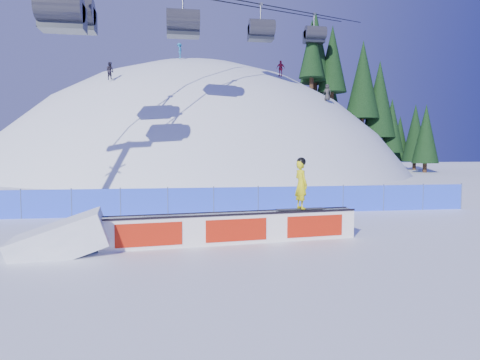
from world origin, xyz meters
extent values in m
plane|color=white|center=(0.00, 0.00, 0.00)|extent=(160.00, 160.00, 0.00)
sphere|color=white|center=(0.00, 42.00, -18.00)|extent=(64.00, 64.00, 64.00)
cylinder|color=#372316|center=(13.54, 44.28, 11.50)|extent=(0.50, 0.50, 1.40)
cone|color=black|center=(13.54, 44.28, 15.86)|extent=(3.31, 3.31, 7.52)
cylinder|color=#372316|center=(15.97, 43.90, 10.27)|extent=(0.50, 0.50, 1.40)
cone|color=black|center=(15.97, 43.90, 14.13)|extent=(2.88, 2.88, 6.54)
cylinder|color=#372316|center=(18.27, 41.22, 8.86)|extent=(0.50, 0.50, 1.40)
cone|color=black|center=(18.27, 41.22, 12.99)|extent=(3.11, 3.11, 7.06)
cylinder|color=#372316|center=(18.30, 40.62, 8.82)|extent=(0.50, 0.50, 1.40)
cone|color=black|center=(18.30, 40.62, 13.45)|extent=(3.55, 3.55, 8.06)
cylinder|color=#372316|center=(20.27, 38.43, 7.10)|extent=(0.50, 0.50, 1.40)
cone|color=black|center=(20.27, 38.43, 11.65)|extent=(3.47, 3.47, 7.89)
cylinder|color=#372316|center=(23.61, 43.93, 4.11)|extent=(0.50, 0.50, 1.40)
cone|color=black|center=(23.61, 43.93, 7.75)|extent=(2.68, 2.68, 6.08)
cylinder|color=#372316|center=(22.89, 36.38, 4.25)|extent=(0.50, 0.50, 1.40)
cone|color=black|center=(22.89, 36.38, 8.48)|extent=(3.19, 3.19, 7.26)
cylinder|color=#372316|center=(25.17, 42.57, 2.35)|extent=(0.50, 0.50, 1.40)
cone|color=black|center=(25.17, 42.57, 6.34)|extent=(2.98, 2.98, 6.77)
cylinder|color=#372316|center=(27.32, 36.03, 0.60)|extent=(0.50, 0.50, 1.40)
cone|color=black|center=(27.32, 36.03, 4.84)|extent=(3.20, 3.20, 7.28)
cylinder|color=#372316|center=(29.06, 40.90, 0.60)|extent=(0.50, 0.50, 1.40)
cone|color=black|center=(29.06, 40.90, 4.41)|extent=(2.83, 2.83, 6.43)
cylinder|color=#372316|center=(30.01, 45.60, 0.60)|extent=(0.50, 0.50, 1.40)
cone|color=black|center=(30.01, 45.60, 6.13)|extent=(4.34, 4.34, 9.86)
cube|color=blue|center=(0.00, 4.50, 0.60)|extent=(22.00, 0.03, 1.20)
cylinder|color=#3E4D71|center=(-9.00, 4.50, 0.65)|extent=(0.05, 0.05, 1.30)
cylinder|color=#3E4D71|center=(-7.00, 4.50, 0.65)|extent=(0.05, 0.05, 1.30)
cylinder|color=#3E4D71|center=(-5.00, 4.50, 0.65)|extent=(0.05, 0.05, 1.30)
cylinder|color=#3E4D71|center=(-3.00, 4.50, 0.65)|extent=(0.05, 0.05, 1.30)
cylinder|color=#3E4D71|center=(-1.00, 4.50, 0.65)|extent=(0.05, 0.05, 1.30)
cylinder|color=#3E4D71|center=(1.00, 4.50, 0.65)|extent=(0.05, 0.05, 1.30)
cylinder|color=#3E4D71|center=(3.00, 4.50, 0.65)|extent=(0.05, 0.05, 1.30)
cylinder|color=#3E4D71|center=(5.00, 4.50, 0.65)|extent=(0.05, 0.05, 1.30)
cylinder|color=#3E4D71|center=(7.00, 4.50, 0.65)|extent=(0.05, 0.05, 1.30)
cylinder|color=#3E4D71|center=(9.00, 4.50, 0.65)|extent=(0.05, 0.05, 1.30)
cylinder|color=#3E4D71|center=(11.00, 4.50, 0.65)|extent=(0.05, 0.05, 1.30)
cylinder|color=#2B2B33|center=(-8.75, 10.55, 10.52)|extent=(2.40, 1.50, 1.50)
cylinder|color=#2B2B33|center=(-2.00, 17.93, 12.36)|extent=(2.40, 1.50, 1.50)
cylinder|color=#2B2B33|center=(5.50, 26.13, 14.40)|extent=(2.40, 1.50, 1.50)
cylinder|color=#2B2B33|center=(13.75, 35.15, 16.64)|extent=(2.40, 1.50, 1.50)
cube|color=white|center=(-0.89, -1.41, 0.45)|extent=(7.93, 1.46, 0.89)
cube|color=#8F919C|center=(-0.89, -1.41, 0.91)|extent=(7.85, 1.47, 0.04)
cube|color=black|center=(-0.86, -1.67, 0.92)|extent=(7.87, 1.00, 0.06)
cube|color=black|center=(-0.92, -1.15, 0.92)|extent=(7.87, 1.00, 0.06)
cube|color=red|center=(-0.86, -1.67, 0.45)|extent=(7.48, 0.94, 0.67)
cube|color=red|center=(-0.92, -1.15, 0.45)|extent=(7.48, 0.94, 0.67)
cube|color=black|center=(1.29, -1.14, 0.97)|extent=(1.62, 0.48, 0.03)
imported|color=#CECC10|center=(1.29, -1.14, 1.75)|extent=(0.50, 0.64, 1.54)
sphere|color=black|center=(1.29, -1.14, 2.47)|extent=(0.29, 0.29, 0.29)
imported|color=black|center=(-8.72, 28.13, 10.31)|extent=(1.01, 0.96, 1.65)
imported|color=#A1173A|center=(8.47, 30.58, 11.50)|extent=(1.01, 0.51, 1.65)
imported|color=#1D74AE|center=(-2.11, 34.46, 13.85)|extent=(0.68, 1.10, 1.65)
imported|color=#2B2B2B|center=(12.87, 28.43, 8.79)|extent=(0.96, 0.91, 1.65)
camera|label=1|loc=(-2.64, -14.22, 2.84)|focal=32.00mm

